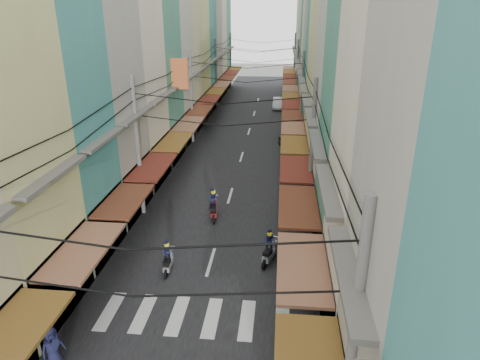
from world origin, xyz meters
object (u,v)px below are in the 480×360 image
Objects in this scene: traffic_sign at (336,242)px; bicycle at (321,243)px; white_car at (278,108)px; market_umbrella at (388,320)px.

bicycle is at bearing 91.92° from traffic_sign.
market_umbrella reaches higher than white_car.
traffic_sign reaches higher than bicycle.
bicycle is 8.89m from market_umbrella.
white_car is 41.54m from market_umbrella.
bicycle is at bearing 98.70° from market_umbrella.
white_car is 1.44× the size of traffic_sign.
bicycle is 0.71× the size of market_umbrella.
white_car is 36.89m from traffic_sign.
traffic_sign is (2.84, -36.71, 2.32)m from white_car.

